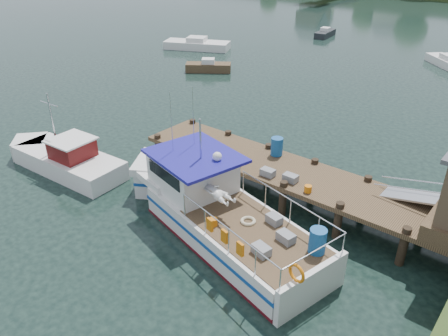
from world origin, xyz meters
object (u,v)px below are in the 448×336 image
Objects in this scene: work_boat at (64,158)px; lobster_boat at (213,207)px; moored_a at (197,44)px; dock at (410,192)px; moored_rowboat at (208,67)px; moored_e at (325,33)px; moored_b at (448,62)px.

lobster_boat is at bearing 2.15° from work_boat.
work_boat is 26.67m from moored_a.
dock reaches higher than moored_rowboat.
work_boat is at bearing -162.54° from dock.
lobster_boat is 2.82× the size of moored_e.
work_boat is at bearing -160.43° from lobster_boat.
moored_b is at bearing 102.47° from lobster_boat.
dock is 4.27× the size of moored_e.
moored_e is at bearing 121.86° from dock.
lobster_boat is 31.78m from moored_b.
dock is 16.00m from work_boat.
moored_rowboat is (-6.07, 17.99, -0.21)m from work_boat.
work_boat is 1.92× the size of moored_e.
work_boat reaches higher than moored_e.
work_boat is at bearing -67.11° from moored_a.
moored_rowboat is at bearing -127.68° from moored_b.
lobster_boat reaches higher than moored_a.
lobster_boat is (-6.21, -3.81, -1.28)m from dock.
lobster_boat is 1.47× the size of work_boat.
dock is at bearing 13.48° from work_boat.
lobster_boat reaches higher than moored_rowboat.
dock is 2.39× the size of moored_a.
moored_a is (-12.47, 23.57, -0.17)m from work_boat.
moored_e is at bearing 171.08° from moored_b.
moored_b is at bearing 17.65° from moored_a.
dock is 33.48m from moored_a.
lobster_boat is 2.84× the size of moored_rowboat.
dock is 25.09m from moored_rowboat.
moored_rowboat is 1.00× the size of moored_e.
moored_rowboat is 0.56× the size of moored_a.
moored_rowboat is 21.46m from moored_b.
moored_a is (-27.65, 18.79, -1.79)m from dock.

